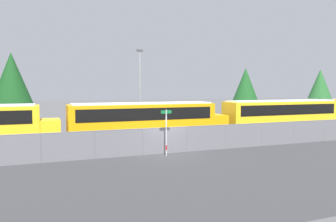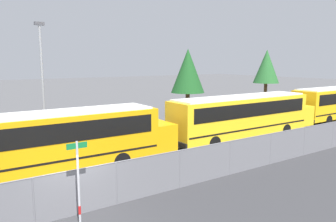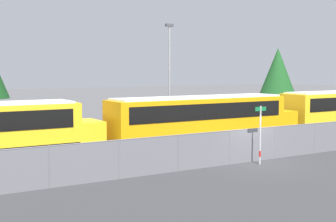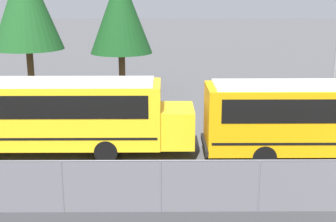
{
  "view_description": "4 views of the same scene",
  "coord_description": "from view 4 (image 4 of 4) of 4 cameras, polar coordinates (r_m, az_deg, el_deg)",
  "views": [
    {
      "loc": [
        -7.54,
        -19.98,
        4.32
      ],
      "look_at": [
        2.06,
        4.79,
        2.45
      ],
      "focal_mm": 35.0,
      "sensor_mm": 36.0,
      "label": 1
    },
    {
      "loc": [
        -3.6,
        -11.27,
        5.58
      ],
      "look_at": [
        7.92,
        5.89,
        2.45
      ],
      "focal_mm": 35.0,
      "sensor_mm": 36.0,
      "label": 2
    },
    {
      "loc": [
        -16.11,
        -18.26,
        4.76
      ],
      "look_at": [
        -2.02,
        5.15,
        2.34
      ],
      "focal_mm": 50.0,
      "sensor_mm": 36.0,
      "label": 3
    },
    {
      "loc": [
        -7.53,
        -13.46,
        6.82
      ],
      "look_at": [
        -7.38,
        4.79,
        2.04
      ],
      "focal_mm": 50.0,
      "sensor_mm": 36.0,
      "label": 4
    }
  ],
  "objects": [
    {
      "name": "tree_1",
      "position": [
        31.25,
        -5.8,
        11.87
      ],
      "size": [
        4.1,
        4.1,
        8.01
      ],
      "color": "#51381E",
      "rests_on": "ground_plane"
    },
    {
      "name": "tree_2",
      "position": [
        31.79,
        -16.96,
        12.51
      ],
      "size": [
        4.56,
        4.56,
        8.94
      ],
      "color": "#51381E",
      "rests_on": "ground_plane"
    },
    {
      "name": "school_bus_2",
      "position": [
        20.32,
        -16.59,
        -0.03
      ],
      "size": [
        13.04,
        2.45,
        3.16
      ],
      "color": "yellow",
      "rests_on": "ground_plane"
    }
  ]
}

